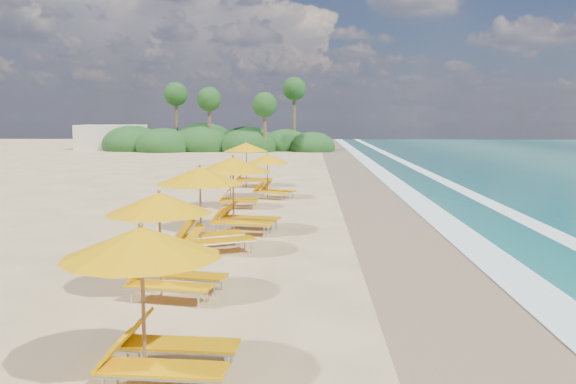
# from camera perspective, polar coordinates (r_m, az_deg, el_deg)

# --- Properties ---
(ground) EXTENTS (160.00, 160.00, 0.00)m
(ground) POSITION_cam_1_polar(r_m,az_deg,el_deg) (20.28, 0.00, -3.37)
(ground) COLOR #D6B27D
(ground) RESTS_ON ground
(wet_sand) EXTENTS (4.00, 160.00, 0.01)m
(wet_sand) POSITION_cam_1_polar(r_m,az_deg,el_deg) (20.53, 11.25, -3.36)
(wet_sand) COLOR #7F684C
(wet_sand) RESTS_ON ground
(surf_foam) EXTENTS (4.00, 160.00, 0.01)m
(surf_foam) POSITION_cam_1_polar(r_m,az_deg,el_deg) (21.13, 18.51, -3.24)
(surf_foam) COLOR white
(surf_foam) RESTS_ON ground
(station_0) EXTENTS (2.54, 2.37, 2.27)m
(station_0) POSITION_cam_1_polar(r_m,az_deg,el_deg) (8.67, -12.57, -9.34)
(station_0) COLOR olive
(station_0) RESTS_ON ground
(station_1) EXTENTS (2.70, 2.59, 2.23)m
(station_1) POSITION_cam_1_polar(r_m,az_deg,el_deg) (12.59, -11.40, -4.23)
(station_1) COLOR olive
(station_1) RESTS_ON ground
(station_2) EXTENTS (3.19, 3.18, 2.43)m
(station_2) POSITION_cam_1_polar(r_m,az_deg,el_deg) (16.59, -7.73, -1.03)
(station_2) COLOR olive
(station_2) RESTS_ON ground
(station_3) EXTENTS (3.03, 2.90, 2.51)m
(station_3) POSITION_cam_1_polar(r_m,az_deg,el_deg) (19.30, -4.69, 0.29)
(station_3) COLOR olive
(station_3) RESTS_ON ground
(station_4) EXTENTS (2.19, 2.02, 2.01)m
(station_4) POSITION_cam_1_polar(r_m,az_deg,el_deg) (24.57, -5.15, 1.11)
(station_4) COLOR olive
(station_4) RESTS_ON ground
(station_5) EXTENTS (2.69, 2.66, 2.06)m
(station_5) POSITION_cam_1_polar(r_m,az_deg,el_deg) (27.37, -1.67, 1.82)
(station_5) COLOR olive
(station_5) RESTS_ON ground
(station_6) EXTENTS (2.66, 2.47, 2.42)m
(station_6) POSITION_cam_1_polar(r_m,az_deg,el_deg) (32.04, -3.66, 2.94)
(station_6) COLOR olive
(station_6) RESTS_ON ground
(treeline) EXTENTS (25.80, 8.80, 9.74)m
(treeline) POSITION_cam_1_polar(r_m,az_deg,el_deg) (66.35, -7.20, 4.77)
(treeline) COLOR #163D14
(treeline) RESTS_ON ground
(beach_building) EXTENTS (7.00, 5.00, 2.80)m
(beach_building) POSITION_cam_1_polar(r_m,az_deg,el_deg) (71.66, -16.49, 5.03)
(beach_building) COLOR beige
(beach_building) RESTS_ON ground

